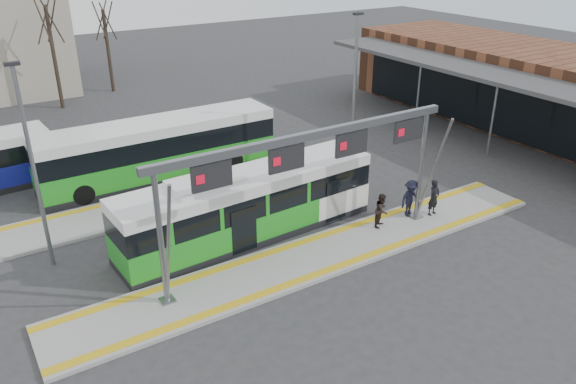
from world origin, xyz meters
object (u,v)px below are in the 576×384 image
at_px(gantry, 313,158).
at_px(passenger_a, 434,197).
at_px(passenger_c, 411,198).
at_px(passenger_b, 382,210).
at_px(hero_bus, 248,206).

xyz_separation_m(gantry, passenger_a, (6.67, -0.15, -3.30)).
bearing_deg(passenger_c, gantry, 179.53).
bearing_deg(gantry, passenger_c, 3.12).
relative_size(passenger_b, passenger_c, 0.88).
bearing_deg(hero_bus, passenger_a, -23.32).
relative_size(gantry, passenger_c, 7.40).
height_order(passenger_a, passenger_b, passenger_a).
bearing_deg(passenger_a, passenger_b, 163.57).
bearing_deg(hero_bus, gantry, -67.32).
xyz_separation_m(gantry, passenger_c, (5.67, 0.31, -3.27)).
bearing_deg(passenger_b, passenger_c, -26.86).
distance_m(passenger_a, passenger_b, 2.78).
xyz_separation_m(passenger_b, passenger_c, (1.75, 0.05, 0.10)).
distance_m(hero_bus, passenger_c, 7.47).
bearing_deg(passenger_b, gantry, 155.29).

